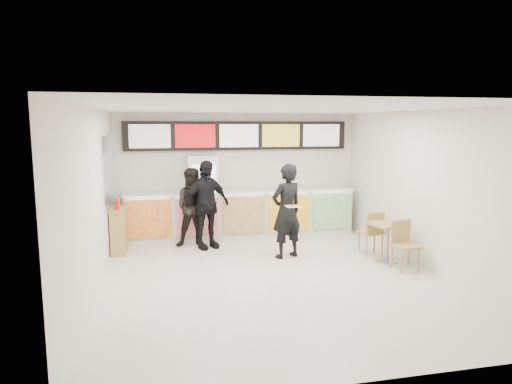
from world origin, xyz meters
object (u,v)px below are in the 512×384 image
object	(u,v)px
cafe_table	(387,235)
condiment_ledge	(119,229)
drinks_fridge	(203,197)
service_counter	(241,213)
customer_main	(287,211)
customer_left	(194,208)
customer_mid	(206,205)

from	to	relation	value
cafe_table	condiment_ledge	xyz separation A→B (m)	(-5.29, 1.87, -0.05)
drinks_fridge	condiment_ledge	bearing A→B (deg)	-156.55
service_counter	condiment_ledge	world-z (taller)	condiment_ledge
customer_main	customer_left	world-z (taller)	customer_main
customer_main	cafe_table	xyz separation A→B (m)	(1.89, -0.72, -0.43)
condiment_ledge	drinks_fridge	bearing A→B (deg)	23.45
customer_main	drinks_fridge	bearing A→B (deg)	-72.81
customer_mid	service_counter	bearing A→B (deg)	20.27
customer_main	condiment_ledge	distance (m)	3.63
service_counter	drinks_fridge	size ratio (longest dim) A/B	2.78
customer_left	customer_mid	bearing A→B (deg)	-32.85
drinks_fridge	cafe_table	xyz separation A→B (m)	(3.41, -2.69, -0.46)
customer_mid	cafe_table	world-z (taller)	customer_mid
customer_left	condiment_ledge	size ratio (longest dim) A/B	1.54
customer_main	condiment_ledge	bearing A→B (deg)	-39.16
service_counter	drinks_fridge	bearing A→B (deg)	179.01
service_counter	customer_left	bearing A→B (deg)	-149.27
drinks_fridge	customer_main	xyz separation A→B (m)	(1.52, -1.97, -0.03)
service_counter	condiment_ledge	distance (m)	2.93
customer_mid	cafe_table	xyz separation A→B (m)	(3.43, -1.78, -0.44)
drinks_fridge	customer_mid	size ratio (longest dim) A/B	1.02
customer_mid	condiment_ledge	distance (m)	1.93
service_counter	cafe_table	xyz separation A→B (m)	(2.47, -2.67, -0.03)
drinks_fridge	customer_left	size ratio (longest dim) A/B	1.13
service_counter	customer_main	world-z (taller)	customer_main
customer_main	cafe_table	bearing A→B (deg)	138.59
drinks_fridge	condiment_ledge	distance (m)	2.12
customer_mid	condiment_ledge	size ratio (longest dim) A/B	1.70
customer_mid	cafe_table	distance (m)	3.89
drinks_fridge	condiment_ledge	xyz separation A→B (m)	(-1.89, -0.82, -0.51)
cafe_table	condiment_ledge	size ratio (longest dim) A/B	1.42
drinks_fridge	cafe_table	size ratio (longest dim) A/B	1.23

